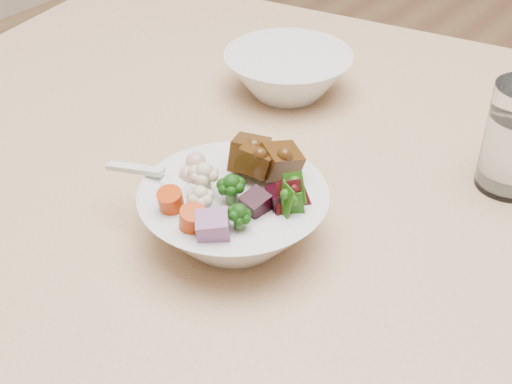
# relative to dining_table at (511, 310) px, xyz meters

# --- Properties ---
(dining_table) EXTENTS (1.83, 1.23, 0.79)m
(dining_table) POSITION_rel_dining_table_xyz_m (0.00, 0.00, 0.00)
(dining_table) COLOR tan
(dining_table) RESTS_ON ground
(food_bowl) EXTENTS (0.19, 0.19, 0.10)m
(food_bowl) POSITION_rel_dining_table_xyz_m (-0.25, -0.16, 0.11)
(food_bowl) COLOR silver
(food_bowl) RESTS_ON dining_table
(soup_spoon) EXTENTS (0.10, 0.04, 0.02)m
(soup_spoon) POSITION_rel_dining_table_xyz_m (-0.32, -0.18, 0.14)
(soup_spoon) COLOR silver
(soup_spoon) RESTS_ON food_bowl
(side_bowl) EXTENTS (0.17, 0.17, 0.06)m
(side_bowl) POSITION_rel_dining_table_xyz_m (-0.38, 0.12, 0.11)
(side_bowl) COLOR silver
(side_bowl) RESTS_ON dining_table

